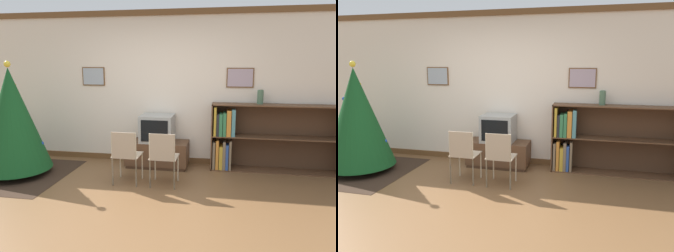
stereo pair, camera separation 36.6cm
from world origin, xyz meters
The scene contains 10 objects.
ground_plane centered at (0.00, 0.00, 0.00)m, with size 24.00×24.00×0.00m, color brown.
wall_back centered at (0.00, 2.14, 1.35)m, with size 8.84×0.11×2.70m.
area_rug centered at (-2.20, 0.99, 0.00)m, with size 1.66×1.75×0.01m.
christmas_tree centered at (-2.20, 0.99, 0.92)m, with size 1.14×1.14×1.83m.
tv_console centered at (-0.02, 1.83, 0.23)m, with size 1.08×0.50×0.45m.
television centered at (-0.02, 1.82, 0.68)m, with size 0.56×0.49×0.47m.
folding_chair_left centered at (-0.30, 0.90, 0.47)m, with size 0.40×0.40×0.82m.
folding_chair_right centered at (0.27, 0.90, 0.47)m, with size 0.40×0.40×0.82m.
bookshelf centered at (1.61, 1.92, 0.56)m, with size 2.13×0.36×1.13m.
vase centered at (1.70, 1.95, 1.25)m, with size 0.10×0.10×0.24m.
Camera 1 is at (1.15, -3.62, 1.83)m, focal length 35.00 mm.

